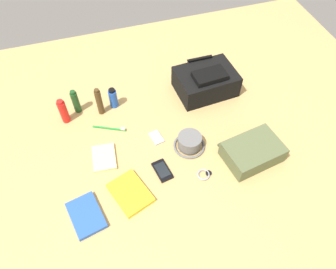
{
  "coord_description": "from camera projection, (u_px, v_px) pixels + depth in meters",
  "views": [
    {
      "loc": [
        -0.29,
        -0.93,
        1.32
      ],
      "look_at": [
        0.0,
        0.0,
        0.04
      ],
      "focal_mm": 34.31,
      "sensor_mm": 36.0,
      "label": 1
    }
  ],
  "objects": [
    {
      "name": "ground_plane",
      "position": [
        168.0,
        141.0,
        1.65
      ],
      "size": [
        2.64,
        2.02,
        0.02
      ],
      "primitive_type": "cube",
      "color": "tan",
      "rests_on": "ground"
    },
    {
      "name": "backpack",
      "position": [
        206.0,
        81.0,
        1.8
      ],
      "size": [
        0.34,
        0.26,
        0.16
      ],
      "color": "black",
      "rests_on": "ground_plane"
    },
    {
      "name": "toiletry_pouch",
      "position": [
        252.0,
        151.0,
        1.54
      ],
      "size": [
        0.29,
        0.27,
        0.09
      ],
      "color": "#56603D",
      "rests_on": "ground_plane"
    },
    {
      "name": "bucket_hat",
      "position": [
        190.0,
        142.0,
        1.59
      ],
      "size": [
        0.16,
        0.16,
        0.08
      ],
      "color": "slate",
      "rests_on": "ground_plane"
    },
    {
      "name": "sunscreen_spray",
      "position": [
        63.0,
        111.0,
        1.66
      ],
      "size": [
        0.04,
        0.04,
        0.15
      ],
      "color": "red",
      "rests_on": "ground_plane"
    },
    {
      "name": "shampoo_bottle",
      "position": [
        76.0,
        102.0,
        1.7
      ],
      "size": [
        0.04,
        0.04,
        0.15
      ],
      "color": "#19471E",
      "rests_on": "ground_plane"
    },
    {
      "name": "cologne_bottle",
      "position": [
        99.0,
        102.0,
        1.69
      ],
      "size": [
        0.03,
        0.03,
        0.17
      ],
      "color": "#473319",
      "rests_on": "ground_plane"
    },
    {
      "name": "deodorant_spray",
      "position": [
        113.0,
        98.0,
        1.73
      ],
      "size": [
        0.04,
        0.04,
        0.12
      ],
      "color": "blue",
      "rests_on": "ground_plane"
    },
    {
      "name": "paperback_novel",
      "position": [
        86.0,
        215.0,
        1.38
      ],
      "size": [
        0.16,
        0.21,
        0.02
      ],
      "color": "blue",
      "rests_on": "ground_plane"
    },
    {
      "name": "travel_guidebook",
      "position": [
        130.0,
        193.0,
        1.45
      ],
      "size": [
        0.2,
        0.23,
        0.02
      ],
      "color": "yellow",
      "rests_on": "ground_plane"
    },
    {
      "name": "cell_phone",
      "position": [
        162.0,
        171.0,
        1.52
      ],
      "size": [
        0.08,
        0.13,
        0.01
      ],
      "color": "black",
      "rests_on": "ground_plane"
    },
    {
      "name": "media_player",
      "position": [
        156.0,
        138.0,
        1.64
      ],
      "size": [
        0.07,
        0.09,
        0.01
      ],
      "color": "#B7B7BC",
      "rests_on": "ground_plane"
    },
    {
      "name": "wristwatch",
      "position": [
        204.0,
        174.0,
        1.51
      ],
      "size": [
        0.07,
        0.06,
        0.01
      ],
      "color": "#99999E",
      "rests_on": "ground_plane"
    },
    {
      "name": "toothbrush",
      "position": [
        111.0,
        128.0,
        1.68
      ],
      "size": [
        0.17,
        0.09,
        0.02
      ],
      "color": "#198C33",
      "rests_on": "ground_plane"
    },
    {
      "name": "notepad",
      "position": [
        104.0,
        158.0,
        1.56
      ],
      "size": [
        0.12,
        0.16,
        0.02
      ],
      "primitive_type": "cube",
      "rotation": [
        0.0,
        0.0,
        -0.09
      ],
      "color": "beige",
      "rests_on": "ground_plane"
    }
  ]
}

